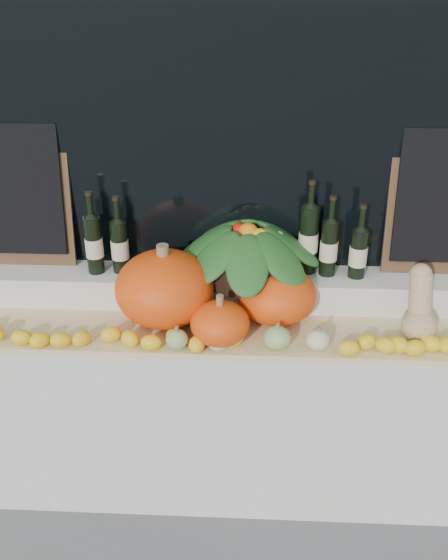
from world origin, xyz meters
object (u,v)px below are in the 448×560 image
(pumpkin_right, at_px, (277,295))
(wine_bottle_tall, at_px, (308,239))
(butternut_squash, at_px, (420,309))
(produce_bowl, at_px, (248,249))
(pumpkin_left, at_px, (165,288))

(pumpkin_right, relative_size, wine_bottle_tall, 0.80)
(butternut_squash, height_order, produce_bowl, produce_bowl)
(butternut_squash, relative_size, wine_bottle_tall, 0.70)
(pumpkin_left, relative_size, produce_bowl, 0.61)
(butternut_squash, bearing_deg, pumpkin_left, 176.55)
(pumpkin_right, distance_m, wine_bottle_tall, 0.29)
(pumpkin_left, height_order, wine_bottle_tall, wine_bottle_tall)
(pumpkin_right, height_order, wine_bottle_tall, wine_bottle_tall)
(pumpkin_left, xyz_separation_m, butternut_squash, (1.02, -0.06, -0.03))
(wine_bottle_tall, bearing_deg, produce_bowl, -170.95)
(pumpkin_right, height_order, produce_bowl, produce_bowl)
(pumpkin_left, distance_m, produce_bowl, 0.39)
(butternut_squash, relative_size, produce_bowl, 0.44)
(pumpkin_left, height_order, pumpkin_right, pumpkin_left)
(pumpkin_right, relative_size, produce_bowl, 0.50)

